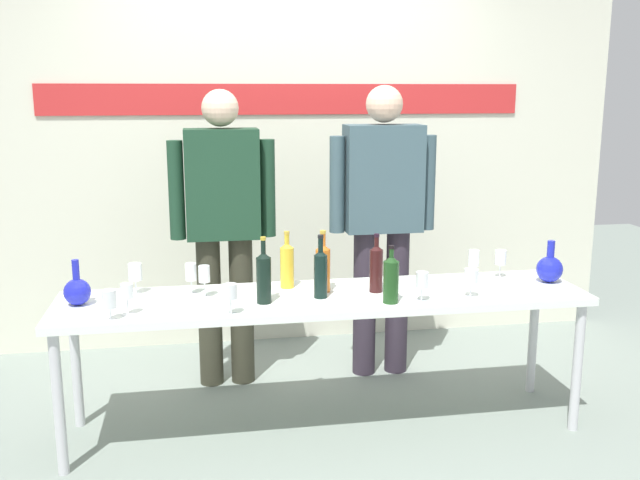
# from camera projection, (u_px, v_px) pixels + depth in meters

# --- Properties ---
(ground_plane) EXTENTS (10.00, 10.00, 0.00)m
(ground_plane) POSITION_uv_depth(u_px,v_px,m) (325.00, 427.00, 3.72)
(ground_plane) COLOR gray
(back_wall) EXTENTS (4.60, 0.11, 3.00)m
(back_wall) POSITION_uv_depth(u_px,v_px,m) (287.00, 125.00, 4.80)
(back_wall) COLOR silver
(back_wall) RESTS_ON ground
(display_table) EXTENTS (2.66, 0.59, 0.72)m
(display_table) POSITION_uv_depth(u_px,v_px,m) (325.00, 305.00, 3.58)
(display_table) COLOR white
(display_table) RESTS_ON ground
(decanter_blue_left) EXTENTS (0.13, 0.13, 0.22)m
(decanter_blue_left) POSITION_uv_depth(u_px,v_px,m) (77.00, 291.00, 3.39)
(decanter_blue_left) COLOR #1E24B5
(decanter_blue_left) RESTS_ON display_table
(decanter_blue_right) EXTENTS (0.14, 0.14, 0.23)m
(decanter_blue_right) POSITION_uv_depth(u_px,v_px,m) (550.00, 268.00, 3.79)
(decanter_blue_right) COLOR #1C24B3
(decanter_blue_right) RESTS_ON display_table
(presenter_left) EXTENTS (0.61, 0.22, 1.74)m
(presenter_left) POSITION_uv_depth(u_px,v_px,m) (223.00, 219.00, 4.10)
(presenter_left) COLOR #333325
(presenter_left) RESTS_ON ground
(presenter_right) EXTENTS (0.65, 0.22, 1.76)m
(presenter_right) POSITION_uv_depth(u_px,v_px,m) (382.00, 211.00, 4.25)
(presenter_right) COLOR #302733
(presenter_right) RESTS_ON ground
(wine_bottle_0) EXTENTS (0.07, 0.07, 0.32)m
(wine_bottle_0) POSITION_uv_depth(u_px,v_px,m) (324.00, 266.00, 3.60)
(wine_bottle_0) COLOR orange
(wine_bottle_0) RESTS_ON display_table
(wine_bottle_1) EXTENTS (0.08, 0.08, 0.28)m
(wine_bottle_1) POSITION_uv_depth(u_px,v_px,m) (391.00, 278.00, 3.41)
(wine_bottle_1) COLOR #1B411A
(wine_bottle_1) RESTS_ON display_table
(wine_bottle_2) EXTENTS (0.07, 0.07, 0.30)m
(wine_bottle_2) POSITION_uv_depth(u_px,v_px,m) (287.00, 264.00, 3.67)
(wine_bottle_2) COLOR gold
(wine_bottle_2) RESTS_ON display_table
(wine_bottle_3) EXTENTS (0.07, 0.07, 0.30)m
(wine_bottle_3) POSITION_uv_depth(u_px,v_px,m) (376.00, 267.00, 3.60)
(wine_bottle_3) COLOR #341314
(wine_bottle_3) RESTS_ON display_table
(wine_bottle_4) EXTENTS (0.07, 0.07, 0.33)m
(wine_bottle_4) POSITION_uv_depth(u_px,v_px,m) (264.00, 276.00, 3.40)
(wine_bottle_4) COLOR black
(wine_bottle_4) RESTS_ON display_table
(wine_bottle_5) EXTENTS (0.07, 0.07, 0.32)m
(wine_bottle_5) POSITION_uv_depth(u_px,v_px,m) (321.00, 272.00, 3.49)
(wine_bottle_5) COLOR black
(wine_bottle_5) RESTS_ON display_table
(wine_glass_left_0) EXTENTS (0.06, 0.06, 0.16)m
(wine_glass_left_0) POSITION_uv_depth(u_px,v_px,m) (204.00, 275.00, 3.50)
(wine_glass_left_0) COLOR white
(wine_glass_left_0) RESTS_ON display_table
(wine_glass_left_1) EXTENTS (0.06, 0.06, 0.15)m
(wine_glass_left_1) POSITION_uv_depth(u_px,v_px,m) (231.00, 292.00, 3.23)
(wine_glass_left_1) COLOR white
(wine_glass_left_1) RESTS_ON display_table
(wine_glass_left_2) EXTENTS (0.07, 0.07, 0.16)m
(wine_glass_left_2) POSITION_uv_depth(u_px,v_px,m) (135.00, 272.00, 3.57)
(wine_glass_left_2) COLOR white
(wine_glass_left_2) RESTS_ON display_table
(wine_glass_left_3) EXTENTS (0.06, 0.06, 0.15)m
(wine_glass_left_3) POSITION_uv_depth(u_px,v_px,m) (127.00, 292.00, 3.23)
(wine_glass_left_3) COLOR white
(wine_glass_left_3) RESTS_ON display_table
(wine_glass_left_4) EXTENTS (0.06, 0.06, 0.14)m
(wine_glass_left_4) POSITION_uv_depth(u_px,v_px,m) (109.00, 300.00, 3.15)
(wine_glass_left_4) COLOR white
(wine_glass_left_4) RESTS_ON display_table
(wine_glass_left_5) EXTENTS (0.06, 0.06, 0.16)m
(wine_glass_left_5) POSITION_uv_depth(u_px,v_px,m) (191.00, 273.00, 3.56)
(wine_glass_left_5) COLOR white
(wine_glass_left_5) RESTS_ON display_table
(wine_glass_right_0) EXTENTS (0.06, 0.06, 0.15)m
(wine_glass_right_0) POSITION_uv_depth(u_px,v_px,m) (422.00, 281.00, 3.44)
(wine_glass_right_0) COLOR white
(wine_glass_right_0) RESTS_ON display_table
(wine_glass_right_1) EXTENTS (0.07, 0.07, 0.15)m
(wine_glass_right_1) POSITION_uv_depth(u_px,v_px,m) (471.00, 277.00, 3.50)
(wine_glass_right_1) COLOR white
(wine_glass_right_1) RESTS_ON display_table
(wine_glass_right_2) EXTENTS (0.06, 0.06, 0.16)m
(wine_glass_right_2) POSITION_uv_depth(u_px,v_px,m) (501.00, 258.00, 3.87)
(wine_glass_right_2) COLOR white
(wine_glass_right_2) RESTS_ON display_table
(wine_glass_right_3) EXTENTS (0.06, 0.06, 0.15)m
(wine_glass_right_3) POSITION_uv_depth(u_px,v_px,m) (474.00, 259.00, 3.89)
(wine_glass_right_3) COLOR white
(wine_glass_right_3) RESTS_ON display_table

